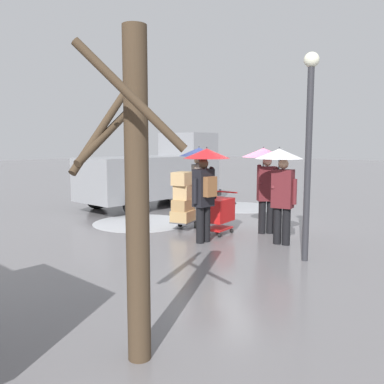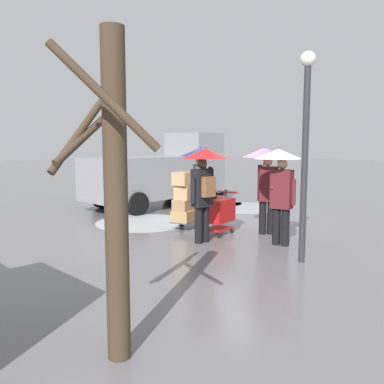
{
  "view_description": "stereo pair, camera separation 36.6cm",
  "coord_description": "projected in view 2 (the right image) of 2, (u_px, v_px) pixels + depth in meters",
  "views": [
    {
      "loc": [
        -6.33,
        8.77,
        2.24
      ],
      "look_at": [
        0.12,
        1.45,
        1.05
      ],
      "focal_mm": 38.0,
      "sensor_mm": 36.0,
      "label": 1
    },
    {
      "loc": [
        -6.6,
        8.52,
        2.24
      ],
      "look_at": [
        0.12,
        1.45,
        1.05
      ],
      "focal_mm": 38.0,
      "sensor_mm": 36.0,
      "label": 2
    }
  ],
  "objects": [
    {
      "name": "pedestrian_far_side",
      "position": [
        266.0,
        170.0,
        9.82
      ],
      "size": [
        1.04,
        1.04,
        2.15
      ],
      "color": "black",
      "rests_on": "ground"
    },
    {
      "name": "pedestrian_black_side",
      "position": [
        200.0,
        168.0,
        10.67
      ],
      "size": [
        1.04,
        1.04,
        2.15
      ],
      "color": "black",
      "rests_on": "ground"
    },
    {
      "name": "pedestrian_white_side",
      "position": [
        280.0,
        173.0,
        8.76
      ],
      "size": [
        1.04,
        1.04,
        2.15
      ],
      "color": "black",
      "rests_on": "ground"
    },
    {
      "name": "ground_plane",
      "position": [
        233.0,
        226.0,
        10.91
      ],
      "size": [
        90.0,
        90.0,
        0.0
      ],
      "primitive_type": "plane",
      "color": "slate"
    },
    {
      "name": "cargo_van_parked_right",
      "position": [
        162.0,
        172.0,
        14.47
      ],
      "size": [
        2.25,
        5.37,
        2.6
      ],
      "color": "gray",
      "rests_on": "ground"
    },
    {
      "name": "hand_dolly_boxes",
      "position": [
        184.0,
        199.0,
        10.41
      ],
      "size": [
        0.67,
        0.81,
        1.5
      ],
      "color": "#515156",
      "rests_on": "ground"
    },
    {
      "name": "street_lamp",
      "position": [
        306.0,
        135.0,
        7.39
      ],
      "size": [
        0.28,
        0.28,
        3.86
      ],
      "color": "#2D2D33",
      "rests_on": "ground"
    },
    {
      "name": "slush_patch_near_cluster",
      "position": [
        244.0,
        207.0,
        14.07
      ],
      "size": [
        2.5,
        2.5,
        0.01
      ],
      "primitive_type": "cylinder",
      "color": "#999BA0",
      "rests_on": "ground"
    },
    {
      "name": "slush_patch_far_side",
      "position": [
        143.0,
        222.0,
        11.45
      ],
      "size": [
        2.66,
        2.66,
        0.01
      ],
      "primitive_type": "cylinder",
      "color": "#ADAFB5",
      "rests_on": "ground"
    },
    {
      "name": "shopping_cart_vendor",
      "position": [
        218.0,
        211.0,
        9.92
      ],
      "size": [
        0.65,
        0.88,
        1.04
      ],
      "color": "red",
      "rests_on": "ground"
    },
    {
      "name": "pedestrian_pink_side",
      "position": [
        204.0,
        173.0,
        9.01
      ],
      "size": [
        1.04,
        1.04,
        2.15
      ],
      "color": "black",
      "rests_on": "ground"
    },
    {
      "name": "slush_patch_mid_street",
      "position": [
        217.0,
        203.0,
        15.06
      ],
      "size": [
        1.82,
        1.82,
        0.01
      ],
      "primitive_type": "cylinder",
      "color": "#999BA0",
      "rests_on": "ground"
    },
    {
      "name": "bare_tree_near",
      "position": [
        113.0,
        191.0,
        4.05
      ],
      "size": [
        1.25,
        1.07,
        3.35
      ],
      "color": "#423323",
      "rests_on": "ground"
    }
  ]
}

